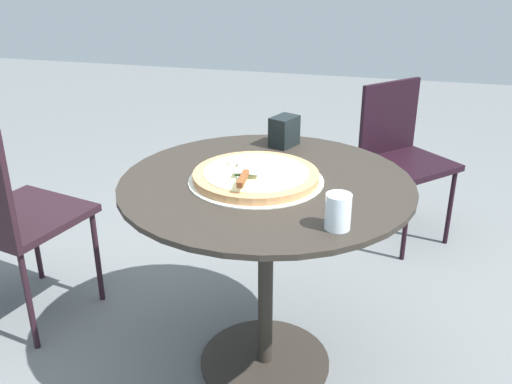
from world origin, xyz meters
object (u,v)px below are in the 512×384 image
at_px(pizza_on_tray, 256,176).
at_px(drinking_cup, 338,212).
at_px(patio_chair_far, 3,208).
at_px(napkin_dispenser, 284,131).
at_px(patio_chair_near, 401,150).
at_px(patio_table, 266,228).
at_px(pizza_server, 246,173).

distance_m(pizza_on_tray, drinking_cup, 0.40).
bearing_deg(patio_chair_far, napkin_dispenser, 18.21).
bearing_deg(drinking_cup, patio_chair_near, 83.30).
height_order(pizza_on_tray, drinking_cup, drinking_cup).
distance_m(patio_table, patio_chair_near, 1.26).
bearing_deg(drinking_cup, patio_table, 133.41).
xyz_separation_m(pizza_on_tray, patio_chair_far, (-1.01, 0.02, -0.24)).
bearing_deg(patio_table, napkin_dispenser, 92.21).
bearing_deg(napkin_dispenser, pizza_server, -161.61).
distance_m(drinking_cup, patio_chair_far, 1.37).
bearing_deg(patio_table, patio_chair_near, 69.84).
distance_m(drinking_cup, napkin_dispenser, 0.69).
bearing_deg(pizza_on_tray, pizza_server, -99.03).
height_order(drinking_cup, patio_chair_far, patio_chair_far).
distance_m(napkin_dispenser, patio_chair_near, 1.00).
height_order(patio_table, pizza_server, pizza_server).
relative_size(drinking_cup, patio_chair_near, 0.12).
bearing_deg(patio_table, drinking_cup, -46.59).
xyz_separation_m(pizza_server, drinking_cup, (0.31, -0.19, -0.00)).
relative_size(patio_table, pizza_server, 4.52).
xyz_separation_m(patio_table, pizza_server, (-0.05, -0.08, 0.23)).
bearing_deg(pizza_server, patio_chair_near, 69.26).
xyz_separation_m(pizza_server, patio_chair_far, (-1.00, 0.10, -0.28)).
height_order(pizza_on_tray, patio_chair_near, patio_chair_near).
xyz_separation_m(patio_table, pizza_on_tray, (-0.03, -0.01, 0.19)).
bearing_deg(patio_chair_far, patio_table, -0.86).
relative_size(pizza_on_tray, drinking_cup, 4.41).
xyz_separation_m(patio_table, napkin_dispenser, (-0.01, 0.35, 0.23)).
xyz_separation_m(pizza_on_tray, pizza_server, (-0.01, -0.08, 0.04)).
relative_size(pizza_on_tray, napkin_dispenser, 3.89).
height_order(patio_table, patio_chair_near, patio_chair_near).
bearing_deg(pizza_server, napkin_dispenser, 85.85).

